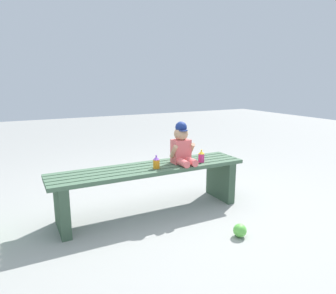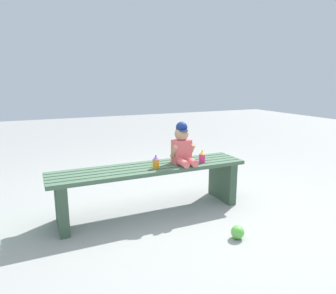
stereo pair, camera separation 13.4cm
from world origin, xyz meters
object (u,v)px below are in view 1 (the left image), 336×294
Objects in this scene: child_figure at (182,145)px; park_bench at (151,181)px; sippy_cup_right at (201,156)px; toy_ball at (240,230)px; sippy_cup_left at (156,162)px.

park_bench is at bearing 174.47° from child_figure.
sippy_cup_right is 1.14× the size of toy_ball.
child_figure reaches higher than toy_ball.
child_figure is at bearing 10.15° from sippy_cup_left.
toy_ball is at bearing -94.96° from sippy_cup_right.
sippy_cup_left is 0.49m from sippy_cup_right.
sippy_cup_left is at bearing 122.23° from toy_ball.
park_bench is 17.11× the size of toy_ball.
sippy_cup_left is (0.02, -0.08, 0.20)m from park_bench.
park_bench is 4.61× the size of child_figure.
toy_ball is (0.45, -0.76, -0.26)m from park_bench.
sippy_cup_right is at bearing 0.00° from sippy_cup_left.
toy_ball is (0.43, -0.68, -0.46)m from sippy_cup_left.
sippy_cup_right is (0.19, -0.05, -0.12)m from child_figure.
sippy_cup_right is 0.82m from toy_ball.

